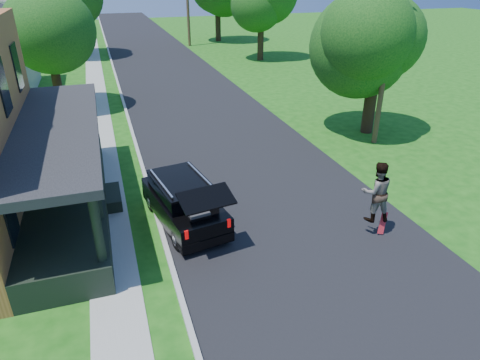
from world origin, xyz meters
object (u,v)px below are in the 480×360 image
object	(u,v)px
tree_right_near	(378,36)
utility_pole_near	(387,56)
black_suv	(184,202)
skateboarder	(377,192)

from	to	relation	value
tree_right_near	utility_pole_near	world-z (taller)	utility_pole_near
tree_right_near	utility_pole_near	bearing A→B (deg)	-106.84
tree_right_near	black_suv	bearing A→B (deg)	-151.46
black_suv	skateboarder	size ratio (longest dim) A/B	2.31
black_suv	tree_right_near	world-z (taller)	tree_right_near
skateboarder	tree_right_near	xyz separation A→B (m)	(5.10, 8.19, 3.26)
black_suv	skateboarder	bearing A→B (deg)	-33.39
black_suv	utility_pole_near	xyz separation A→B (m)	(10.14, 4.32, 3.31)
black_suv	skateboarder	xyz separation A→B (m)	(5.47, -2.43, 0.70)
skateboarder	tree_right_near	distance (m)	10.18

